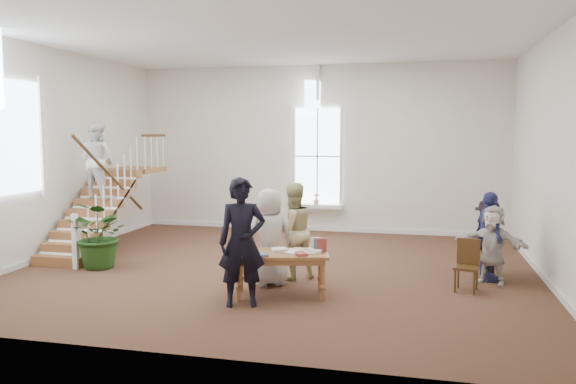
% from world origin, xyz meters
% --- Properties ---
extents(ground, '(10.00, 10.00, 0.00)m').
position_xyz_m(ground, '(0.00, 0.00, 0.00)').
color(ground, '#462B1B').
rests_on(ground, ground).
extents(room_shell, '(10.49, 10.00, 10.00)m').
position_xyz_m(room_shell, '(-0.00, 4.39, 0.40)').
color(room_shell, beige).
rests_on(room_shell, ground).
extents(staircase, '(1.10, 4.10, 2.92)m').
position_xyz_m(staircase, '(-4.34, 0.75, 1.62)').
color(staircase, brown).
rests_on(staircase, ground).
extents(library_table, '(1.69, 1.12, 0.78)m').
position_xyz_m(library_table, '(0.55, -1.79, 0.64)').
color(library_table, brown).
rests_on(library_table, ground).
extents(police_officer, '(0.85, 0.70, 2.00)m').
position_xyz_m(police_officer, '(0.07, -2.44, 1.00)').
color(police_officer, black).
rests_on(police_officer, ground).
extents(elderly_woman, '(1.00, 0.92, 1.72)m').
position_xyz_m(elderly_woman, '(0.17, -1.19, 0.86)').
color(elderly_woman, '#BAB3AC').
rests_on(elderly_woman, ground).
extents(person_yellow, '(1.10, 1.07, 1.78)m').
position_xyz_m(person_yellow, '(0.47, -0.69, 0.89)').
color(person_yellow, '#C8BB7D').
rests_on(person_yellow, ground).
extents(woman_cluster_a, '(0.65, 1.03, 1.63)m').
position_xyz_m(woman_cluster_a, '(3.96, -0.01, 0.81)').
color(woman_cluster_a, navy).
rests_on(woman_cluster_a, ground).
extents(woman_cluster_b, '(0.88, 1.07, 1.44)m').
position_xyz_m(woman_cluster_b, '(4.00, 0.44, 0.72)').
color(woman_cluster_b, black).
rests_on(woman_cluster_b, ground).
extents(woman_cluster_c, '(1.35, 0.95, 1.41)m').
position_xyz_m(woman_cluster_c, '(4.00, -0.21, 0.70)').
color(woman_cluster_c, beige).
rests_on(woman_cluster_c, ground).
extents(floor_plant, '(1.47, 1.37, 1.35)m').
position_xyz_m(floor_plant, '(-3.40, -0.77, 0.67)').
color(floor_plant, '#1B3D13').
rests_on(floor_plant, ground).
extents(side_chair, '(0.46, 0.46, 0.88)m').
position_xyz_m(side_chair, '(3.54, -0.77, 0.48)').
color(side_chair, '#3A2510').
rests_on(side_chair, ground).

